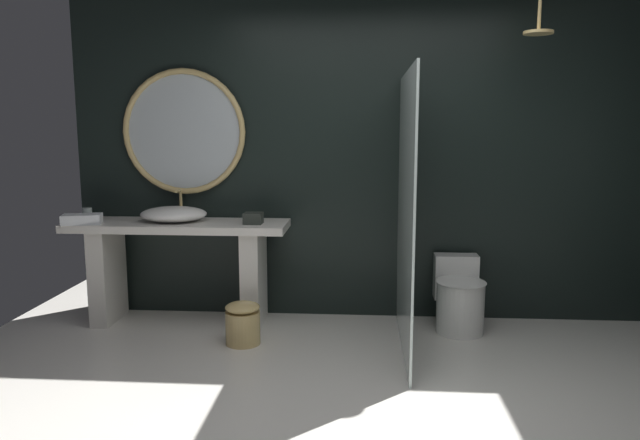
# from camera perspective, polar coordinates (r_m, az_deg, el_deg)

# --- Properties ---
(ground_plane) EXTENTS (5.76, 5.76, 0.00)m
(ground_plane) POSITION_cam_1_polar(r_m,az_deg,el_deg) (3.33, 4.44, -19.00)
(ground_plane) COLOR silver
(back_wall_panel) EXTENTS (4.80, 0.10, 2.60)m
(back_wall_panel) POSITION_cam_1_polar(r_m,az_deg,el_deg) (4.85, 4.50, 5.82)
(back_wall_panel) COLOR black
(back_wall_panel) RESTS_ON ground_plane
(vanity_counter) EXTENTS (1.74, 0.51, 0.82)m
(vanity_counter) POSITION_cam_1_polar(r_m,az_deg,el_deg) (4.86, -13.42, -3.58)
(vanity_counter) COLOR silver
(vanity_counter) RESTS_ON ground_plane
(vessel_sink) EXTENTS (0.52, 0.43, 0.24)m
(vessel_sink) POSITION_cam_1_polar(r_m,az_deg,el_deg) (4.83, -13.95, 0.57)
(vessel_sink) COLOR white
(vessel_sink) RESTS_ON vanity_counter
(tumbler_cup) EXTENTS (0.07, 0.07, 0.10)m
(tumbler_cup) POSITION_cam_1_polar(r_m,az_deg,el_deg) (5.11, -21.54, 0.55)
(tumbler_cup) COLOR silver
(tumbler_cup) RESTS_ON vanity_counter
(tissue_box) EXTENTS (0.14, 0.14, 0.09)m
(tissue_box) POSITION_cam_1_polar(r_m,az_deg,el_deg) (4.60, -6.47, 0.17)
(tissue_box) COLOR #282D28
(tissue_box) RESTS_ON vanity_counter
(round_wall_mirror) EXTENTS (1.02, 0.05, 1.02)m
(round_wall_mirror) POSITION_cam_1_polar(r_m,az_deg,el_deg) (4.97, -13.01, 8.29)
(round_wall_mirror) COLOR tan
(shower_glass_panel) EXTENTS (0.02, 1.41, 1.94)m
(shower_glass_panel) POSITION_cam_1_polar(r_m,az_deg,el_deg) (4.14, 8.25, 0.64)
(shower_glass_panel) COLOR silver
(shower_glass_panel) RESTS_ON ground_plane
(rain_shower_head) EXTENTS (0.20, 0.20, 0.30)m
(rain_shower_head) POSITION_cam_1_polar(r_m,az_deg,el_deg) (4.54, 20.35, 16.92)
(rain_shower_head) COLOR tan
(toilet) EXTENTS (0.38, 0.55, 0.55)m
(toilet) POSITION_cam_1_polar(r_m,az_deg,el_deg) (4.74, 13.27, -7.35)
(toilet) COLOR white
(toilet) RESTS_ON ground_plane
(waste_bin) EXTENTS (0.25, 0.25, 0.31)m
(waste_bin) POSITION_cam_1_polar(r_m,az_deg,el_deg) (4.38, -7.47, -9.81)
(waste_bin) COLOR tan
(waste_bin) RESTS_ON ground_plane
(folded_hand_towel) EXTENTS (0.32, 0.23, 0.08)m
(folded_hand_towel) POSITION_cam_1_polar(r_m,az_deg,el_deg) (4.92, -22.00, 0.08)
(folded_hand_towel) COLOR white
(folded_hand_towel) RESTS_ON vanity_counter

